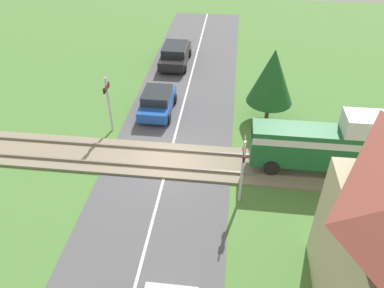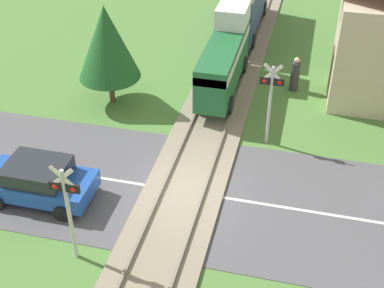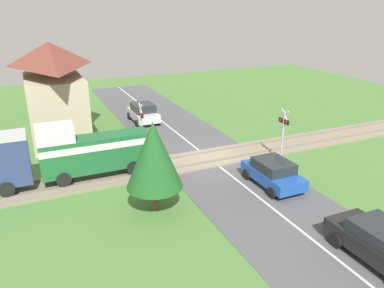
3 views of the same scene
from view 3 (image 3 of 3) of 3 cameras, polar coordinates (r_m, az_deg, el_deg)
ground_plane at (r=23.75m, az=2.69°, el=-2.29°), size 60.00×60.00×0.00m
road_surface at (r=23.74m, az=2.69°, el=-2.27°), size 48.00×6.40×0.02m
track_bed at (r=23.72m, az=2.69°, el=-2.14°), size 2.80×48.00×0.24m
train at (r=20.85m, az=-24.98°, el=-2.09°), size 1.58×13.24×3.18m
car_near_crossing at (r=20.53m, az=12.23°, el=-4.26°), size 3.70×1.94×1.44m
car_far_side at (r=31.25m, az=-7.44°, el=4.77°), size 3.66×1.98×1.56m
crossing_signal_west_approach at (r=22.95m, az=13.72°, el=2.12°), size 0.90×0.18×3.43m
crossing_signal_east_approach at (r=23.86m, az=-7.75°, el=3.23°), size 0.90×0.18×3.43m
station_building at (r=28.49m, az=-20.27°, el=7.38°), size 7.97×4.01×6.83m
pedestrian_by_station at (r=24.20m, az=-18.17°, el=-1.01°), size 0.40×0.40×1.62m
tree_by_station at (r=34.79m, az=-19.14°, el=8.28°), size 2.17×2.17×3.60m
tree_roadside_hedge at (r=16.93m, az=-5.85°, el=-1.69°), size 2.63×2.63×4.41m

